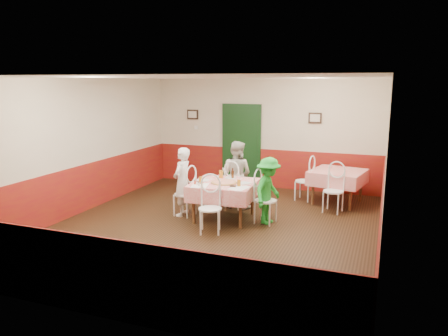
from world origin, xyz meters
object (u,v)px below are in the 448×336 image
(pizza, at_px, (224,182))
(diner_far, at_px, (236,174))
(chair_second_b, at_px, (333,191))
(main_table, at_px, (224,201))
(diner_left, at_px, (182,182))
(wallet, at_px, (233,186))
(diner_right, at_px, (268,191))
(chair_near, at_px, (210,209))
(second_table, at_px, (337,187))
(beer_bottle, at_px, (233,174))
(chair_far, at_px, (236,188))
(chair_right, at_px, (266,201))
(chair_left, at_px, (185,194))
(glass_c, at_px, (221,174))
(chair_second_a, at_px, (304,181))
(glass_a, at_px, (201,180))
(glass_b, at_px, (239,183))

(pizza, relative_size, diner_far, 0.34)
(chair_second_b, distance_m, diner_far, 2.10)
(main_table, bearing_deg, chair_second_b, 32.25)
(main_table, height_order, diner_left, diner_left)
(wallet, bearing_deg, diner_right, 25.63)
(diner_far, bearing_deg, diner_right, 146.41)
(chair_near, distance_m, chair_second_b, 2.87)
(second_table, distance_m, chair_near, 3.46)
(beer_bottle, bearing_deg, second_table, 39.97)
(diner_right, bearing_deg, main_table, 102.77)
(diner_left, bearing_deg, chair_far, 139.42)
(second_table, height_order, chair_right, chair_right)
(chair_right, xyz_separation_m, chair_far, (-0.90, 0.80, 0.00))
(chair_right, distance_m, pizza, 0.89)
(main_table, xyz_separation_m, chair_far, (-0.05, 0.85, 0.08))
(chair_near, bearing_deg, diner_right, 28.71)
(chair_far, relative_size, wallet, 8.18)
(pizza, distance_m, diner_far, 0.97)
(second_table, distance_m, chair_far, 2.35)
(chair_left, relative_size, diner_right, 0.69)
(main_table, relative_size, glass_c, 7.85)
(chair_second_b, distance_m, glass_c, 2.40)
(chair_second_b, relative_size, wallet, 8.18)
(beer_bottle, distance_m, diner_right, 0.93)
(chair_second_a, relative_size, diner_left, 0.64)
(glass_c, xyz_separation_m, diner_far, (0.15, 0.53, -0.10))
(chair_near, bearing_deg, diner_left, 121.98)
(chair_far, relative_size, diner_left, 0.64)
(chair_far, height_order, diner_left, diner_left)
(pizza, distance_m, diner_left, 0.92)
(glass_c, relative_size, beer_bottle, 0.77)
(pizza, distance_m, wallet, 0.35)
(chair_second_b, height_order, glass_a, same)
(glass_b, bearing_deg, diner_left, 173.22)
(second_table, height_order, diner_far, diner_far)
(glass_b, bearing_deg, wallet, -138.20)
(chair_second_a, xyz_separation_m, pizza, (-1.22, -2.07, 0.33))
(diner_right, bearing_deg, glass_c, 83.60)
(second_table, bearing_deg, diner_far, -151.52)
(pizza, height_order, glass_b, glass_b)
(chair_left, bearing_deg, chair_right, 101.21)
(main_table, distance_m, beer_bottle, 0.62)
(chair_second_a, bearing_deg, chair_right, -0.37)
(chair_near, distance_m, diner_left, 1.26)
(second_table, relative_size, beer_bottle, 5.58)
(chair_far, relative_size, glass_c, 5.79)
(glass_b, height_order, glass_c, glass_c)
(pizza, height_order, diner_far, diner_far)
(chair_second_a, xyz_separation_m, glass_a, (-1.62, -2.30, 0.38))
(glass_b, distance_m, glass_c, 0.81)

